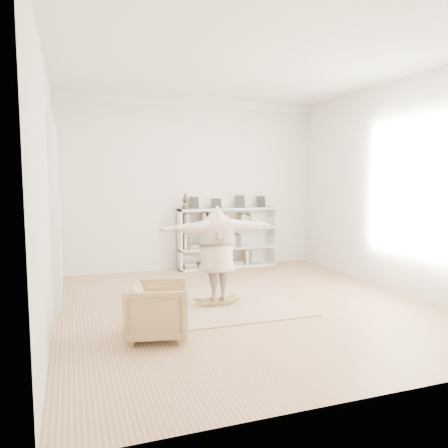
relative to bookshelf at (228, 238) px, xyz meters
name	(u,v)px	position (x,y,z in m)	size (l,w,h in m)	color
floor	(244,305)	(-0.74, -2.82, -0.64)	(6.00, 6.00, 0.00)	#8C6548
room_shell	(192,103)	(-0.74, 0.12, 2.87)	(6.00, 6.00, 6.00)	silver
doors	(55,213)	(-3.45, -1.52, 0.76)	(0.09, 1.78, 2.92)	white
bookshelf	(228,238)	(0.00, 0.00, 0.00)	(2.20, 0.35, 1.64)	silver
armchair	(157,310)	(-2.26, -3.71, -0.29)	(0.73, 0.75, 0.68)	tan
rug	(217,304)	(-1.14, -2.66, -0.63)	(2.50, 2.00, 0.02)	tan
rocker_board	(217,301)	(-1.14, -2.66, -0.57)	(0.46, 0.28, 0.10)	olive
person	(217,251)	(-1.14, -2.66, 0.21)	(1.78, 0.48, 1.45)	#C8AC96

